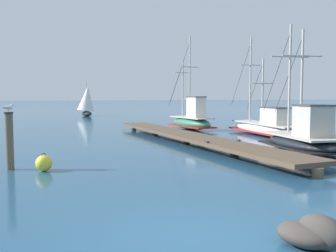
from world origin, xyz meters
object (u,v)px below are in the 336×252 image
object	(u,v)px
fishing_boat_1	(266,127)
mooring_buoy	(44,163)
perched_seagull	(8,107)
shore_rock_mid_cluster	(312,233)
distant_sailboat	(87,101)
fishing_boat_0	(305,138)
fishing_boat_2	(192,120)
mooring_piling	(9,140)

from	to	relation	value
fishing_boat_1	mooring_buoy	bearing A→B (deg)	-151.35
perched_seagull	shore_rock_mid_cluster	xyz separation A→B (m)	(5.18, -8.63, -1.86)
distant_sailboat	fishing_boat_0	bearing A→B (deg)	-80.04
fishing_boat_2	perched_seagull	xyz separation A→B (m)	(-11.57, -11.99, 1.37)
shore_rock_mid_cluster	distant_sailboat	world-z (taller)	distant_sailboat
fishing_boat_2	perched_seagull	world-z (taller)	fishing_boat_2
fishing_boat_1	distant_sailboat	xyz separation A→B (m)	(-7.95, 26.56, 1.28)
fishing_boat_0	shore_rock_mid_cluster	xyz separation A→B (m)	(-7.01, -8.90, -0.38)
mooring_buoy	distant_sailboat	size ratio (longest dim) A/B	0.15
fishing_boat_1	shore_rock_mid_cluster	bearing A→B (deg)	-121.10
fishing_boat_2	fishing_boat_1	bearing A→B (deg)	-62.72
fishing_boat_0	perched_seagull	bearing A→B (deg)	-178.71
fishing_boat_2	distant_sailboat	world-z (taller)	fishing_boat_2
fishing_boat_2	distant_sailboat	bearing A→B (deg)	103.71
fishing_boat_0	shore_rock_mid_cluster	distance (m)	11.33
shore_rock_mid_cluster	fishing_boat_0	bearing A→B (deg)	51.78
fishing_boat_0	fishing_boat_2	xyz separation A→B (m)	(-0.61, 11.72, 0.11)
perched_seagull	shore_rock_mid_cluster	size ratio (longest dim) A/B	0.31
perched_seagull	distant_sailboat	bearing A→B (deg)	79.06
distant_sailboat	shore_rock_mid_cluster	bearing A→B (deg)	-91.69
distant_sailboat	mooring_buoy	bearing A→B (deg)	-98.96
perched_seagull	shore_rock_mid_cluster	bearing A→B (deg)	-59.04
mooring_piling	perched_seagull	distance (m)	1.09
fishing_boat_0	mooring_piling	world-z (taller)	fishing_boat_0
fishing_boat_2	mooring_piling	world-z (taller)	fishing_boat_2
fishing_boat_2	mooring_piling	bearing A→B (deg)	-133.97
fishing_boat_0	mooring_piling	distance (m)	12.19
mooring_piling	perched_seagull	xyz separation A→B (m)	(-0.01, 0.00, 1.09)
fishing_boat_0	fishing_boat_2	distance (m)	11.73
mooring_buoy	fishing_boat_2	bearing A→B (deg)	50.32
mooring_piling	shore_rock_mid_cluster	bearing A→B (deg)	-59.06
mooring_piling	shore_rock_mid_cluster	size ratio (longest dim) A/B	1.59
fishing_boat_1	fishing_boat_0	bearing A→B (deg)	-108.97
fishing_boat_1	mooring_piling	world-z (taller)	fishing_boat_1
fishing_boat_2	mooring_buoy	world-z (taller)	fishing_boat_2
fishing_boat_1	fishing_boat_2	xyz separation A→B (m)	(-2.78, 5.40, 0.18)
fishing_boat_1	perched_seagull	world-z (taller)	fishing_boat_1
fishing_boat_1	distant_sailboat	distance (m)	27.75
mooring_piling	mooring_buoy	distance (m)	1.46
fishing_boat_2	shore_rock_mid_cluster	distance (m)	21.59
fishing_boat_1	fishing_boat_2	distance (m)	6.07
mooring_piling	perched_seagull	size ratio (longest dim) A/B	5.13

